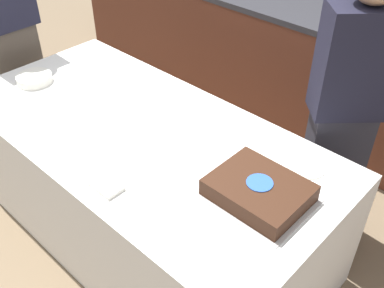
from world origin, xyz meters
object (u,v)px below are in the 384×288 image
at_px(cake, 259,190).
at_px(person_seated_left, 5,28).
at_px(plate_stack, 34,79).
at_px(person_cutting_cake, 345,112).

relative_size(cake, person_seated_left, 0.24).
relative_size(plate_stack, person_seated_left, 0.12).
bearing_deg(cake, person_cutting_cake, 90.00).
distance_m(plate_stack, person_seated_left, 0.48).
distance_m(cake, person_seated_left, 1.98).
bearing_deg(plate_stack, person_cutting_cake, 28.40).
height_order(cake, person_cutting_cake, person_cutting_cake).
distance_m(cake, person_cutting_cake, 0.71).
xyz_separation_m(cake, plate_stack, (-1.52, -0.12, -0.02)).
xyz_separation_m(plate_stack, person_seated_left, (-0.45, 0.10, 0.14)).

